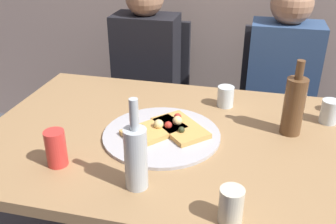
# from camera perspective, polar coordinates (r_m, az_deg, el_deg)

# --- Properties ---
(dining_table) EXTENTS (1.54, 0.95, 0.73)m
(dining_table) POSITION_cam_1_polar(r_m,az_deg,el_deg) (1.43, 3.32, -6.26)
(dining_table) COLOR #99754C
(dining_table) RESTS_ON ground_plane
(pizza_tray) EXTENTS (0.43, 0.43, 0.01)m
(pizza_tray) POSITION_cam_1_polar(r_m,az_deg,el_deg) (1.39, -0.97, -3.45)
(pizza_tray) COLOR #ADADB2
(pizza_tray) RESTS_ON dining_table
(pizza_slice_last) EXTENTS (0.24, 0.25, 0.05)m
(pizza_slice_last) POSITION_cam_1_polar(r_m,az_deg,el_deg) (1.38, -2.01, -2.69)
(pizza_slice_last) COLOR tan
(pizza_slice_last) RESTS_ON pizza_tray
(pizza_slice_extra) EXTENTS (0.25, 0.25, 0.05)m
(pizza_slice_extra) POSITION_cam_1_polar(r_m,az_deg,el_deg) (1.40, 1.80, -2.24)
(pizza_slice_extra) COLOR tan
(pizza_slice_extra) RESTS_ON pizza_tray
(wine_bottle) EXTENTS (0.07, 0.07, 0.29)m
(wine_bottle) POSITION_cam_1_polar(r_m,az_deg,el_deg) (1.09, -4.86, -6.63)
(wine_bottle) COLOR #B2BCC1
(wine_bottle) RESTS_ON dining_table
(beer_bottle) EXTENTS (0.08, 0.08, 0.28)m
(beer_bottle) POSITION_cam_1_polar(r_m,az_deg,el_deg) (1.43, 18.43, 0.99)
(beer_bottle) COLOR brown
(beer_bottle) RESTS_ON dining_table
(tumbler_near) EXTENTS (0.07, 0.07, 0.09)m
(tumbler_near) POSITION_cam_1_polar(r_m,az_deg,el_deg) (1.61, 8.66, 2.33)
(tumbler_near) COLOR silver
(tumbler_near) RESTS_ON dining_table
(tumbler_far) EXTENTS (0.07, 0.07, 0.09)m
(tumbler_far) POSITION_cam_1_polar(r_m,az_deg,el_deg) (1.59, 23.15, 0.06)
(tumbler_far) COLOR silver
(tumbler_far) RESTS_ON dining_table
(wine_glass) EXTENTS (0.07, 0.07, 0.10)m
(wine_glass) POSITION_cam_1_polar(r_m,az_deg,el_deg) (1.02, 9.48, -13.67)
(wine_glass) COLOR beige
(wine_glass) RESTS_ON dining_table
(soda_can) EXTENTS (0.07, 0.07, 0.12)m
(soda_can) POSITION_cam_1_polar(r_m,az_deg,el_deg) (1.26, -16.51, -5.25)
(soda_can) COLOR red
(soda_can) RESTS_ON dining_table
(chair_left) EXTENTS (0.44, 0.44, 0.90)m
(chair_left) POSITION_cam_1_polar(r_m,az_deg,el_deg) (2.33, -2.73, 3.72)
(chair_left) COLOR black
(chair_left) RESTS_ON ground_plane
(chair_right) EXTENTS (0.44, 0.44, 0.90)m
(chair_right) POSITION_cam_1_polar(r_m,az_deg,el_deg) (2.25, 16.11, 1.78)
(chair_right) COLOR black
(chair_right) RESTS_ON ground_plane
(guest_in_sweater) EXTENTS (0.36, 0.56, 1.17)m
(guest_in_sweater) POSITION_cam_1_polar(r_m,az_deg,el_deg) (2.15, -3.92, 5.28)
(guest_in_sweater) COLOR black
(guest_in_sweater) RESTS_ON ground_plane
(guest_in_beanie) EXTENTS (0.36, 0.56, 1.17)m
(guest_in_beanie) POSITION_cam_1_polar(r_m,az_deg,el_deg) (2.06, 16.63, 3.24)
(guest_in_beanie) COLOR navy
(guest_in_beanie) RESTS_ON ground_plane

